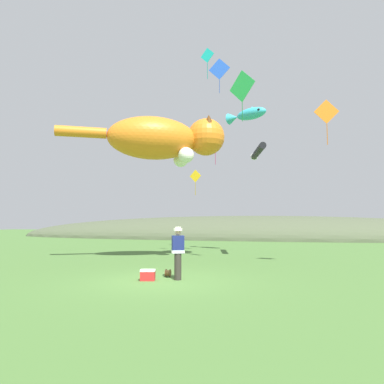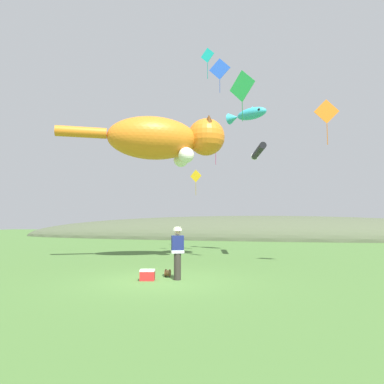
% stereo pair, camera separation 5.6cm
% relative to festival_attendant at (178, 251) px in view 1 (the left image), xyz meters
% --- Properties ---
extents(ground_plane, '(120.00, 120.00, 0.00)m').
position_rel_festival_attendant_xyz_m(ground_plane, '(-0.46, -0.32, -0.95)').
color(ground_plane, '#477033').
extents(distant_hill_ridge, '(59.65, 12.86, 5.20)m').
position_rel_festival_attendant_xyz_m(distant_hill_ridge, '(-0.46, 29.08, -0.95)').
color(distant_hill_ridge, '#4C563D').
rests_on(distant_hill_ridge, ground).
extents(festival_attendant, '(0.49, 0.42, 1.77)m').
position_rel_festival_attendant_xyz_m(festival_attendant, '(0.00, 0.00, 0.00)').
color(festival_attendant, '#332D28').
rests_on(festival_attendant, ground).
extents(kite_spool, '(0.17, 0.27, 0.27)m').
position_rel_festival_attendant_xyz_m(kite_spool, '(-0.51, 0.50, -0.82)').
color(kite_spool, olive).
rests_on(kite_spool, ground).
extents(picnic_cooler, '(0.56, 0.44, 0.36)m').
position_rel_festival_attendant_xyz_m(picnic_cooler, '(-0.94, -0.36, -0.77)').
color(picnic_cooler, red).
rests_on(picnic_cooler, ground).
extents(kite_giant_cat, '(7.86, 4.79, 2.62)m').
position_rel_festival_attendant_xyz_m(kite_giant_cat, '(-2.38, 5.41, 5.28)').
color(kite_giant_cat, orange).
extents(kite_fish_windsock, '(2.69, 1.83, 0.81)m').
position_rel_festival_attendant_xyz_m(kite_fish_windsock, '(1.55, 9.46, 7.52)').
color(kite_fish_windsock, '#33B2CC').
extents(kite_tube_streamer, '(1.04, 3.05, 0.44)m').
position_rel_festival_attendant_xyz_m(kite_tube_streamer, '(2.27, 7.77, 4.86)').
color(kite_tube_streamer, black).
extents(kite_diamond_teal, '(0.80, 0.31, 1.75)m').
position_rel_festival_attendant_xyz_m(kite_diamond_teal, '(-0.27, 6.30, 9.97)').
color(kite_diamond_teal, '#19BFBF').
extents(kite_diamond_pink, '(0.96, 0.30, 1.90)m').
position_rel_festival_attendant_xyz_m(kite_diamond_pink, '(-0.41, 9.28, 5.86)').
color(kite_diamond_pink, '#E53F8C').
extents(kite_diamond_gold, '(0.87, 0.25, 1.80)m').
position_rel_festival_attendant_xyz_m(kite_diamond_gold, '(-2.32, 11.88, 4.14)').
color(kite_diamond_gold, yellow).
extents(kite_diamond_blue, '(1.43, 0.11, 2.33)m').
position_rel_festival_attendant_xyz_m(kite_diamond_blue, '(-0.24, 9.97, 10.84)').
color(kite_diamond_blue, blue).
extents(kite_diamond_green, '(1.27, 0.87, 2.43)m').
position_rel_festival_attendant_xyz_m(kite_diamond_green, '(1.80, 4.17, 7.21)').
color(kite_diamond_green, green).
extents(kite_diamond_orange, '(1.03, 0.19, 1.94)m').
position_rel_festival_attendant_xyz_m(kite_diamond_orange, '(5.36, 3.79, 5.58)').
color(kite_diamond_orange, orange).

